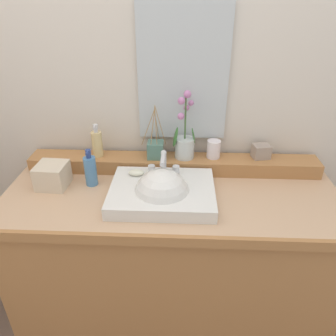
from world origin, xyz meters
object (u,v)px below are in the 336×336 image
object	(u,v)px
trinket_box	(261,151)
lotion_bottle	(91,170)
potted_plant	(185,141)
sink_basin	(162,195)
soap_dispenser	(97,143)
tumbler_cup	(214,149)
tissue_box	(52,175)
reed_diffuser	(156,149)
soap_bar	(136,173)

from	to	relation	value
trinket_box	lotion_bottle	distance (m)	0.81
potted_plant	sink_basin	bearing A→B (deg)	-109.41
soap_dispenser	trinket_box	bearing A→B (deg)	1.17
trinket_box	sink_basin	bearing A→B (deg)	-160.51
tumbler_cup	trinket_box	xyz separation A→B (m)	(0.23, 0.01, -0.01)
sink_basin	tissue_box	distance (m)	0.51
sink_basin	soap_dispenser	bearing A→B (deg)	141.67
tumbler_cup	trinket_box	distance (m)	0.23
trinket_box	lotion_bottle	xyz separation A→B (m)	(-0.79, -0.17, -0.03)
sink_basin	reed_diffuser	size ratio (longest dim) A/B	1.69
soap_bar	potted_plant	size ratio (longest dim) A/B	0.21
soap_dispenser	tumbler_cup	xyz separation A→B (m)	(0.56, 0.01, -0.02)
sink_basin	potted_plant	size ratio (longest dim) A/B	1.34
tissue_box	soap_bar	bearing A→B (deg)	2.70
soap_bar	reed_diffuser	xyz separation A→B (m)	(0.07, 0.15, 0.04)
sink_basin	lotion_bottle	bearing A→B (deg)	161.98
trinket_box	lotion_bottle	bearing A→B (deg)	-179.33
tissue_box	potted_plant	bearing A→B (deg)	16.52
sink_basin	trinket_box	distance (m)	0.54
soap_bar	tumbler_cup	size ratio (longest dim) A/B	0.81
tumbler_cup	lotion_bottle	xyz separation A→B (m)	(-0.56, -0.16, -0.04)
reed_diffuser	tissue_box	bearing A→B (deg)	-159.46
tissue_box	trinket_box	bearing A→B (deg)	11.15
lotion_bottle	soap_dispenser	bearing A→B (deg)	89.68
tumbler_cup	trinket_box	bearing A→B (deg)	1.80
trinket_box	reed_diffuser	bearing A→B (deg)	170.86
soap_dispenser	trinket_box	size ratio (longest dim) A/B	2.04
reed_diffuser	trinket_box	xyz separation A→B (m)	(0.51, 0.02, -0.01)
reed_diffuser	trinket_box	bearing A→B (deg)	2.22
reed_diffuser	trinket_box	size ratio (longest dim) A/B	3.28
sink_basin	trinket_box	xyz separation A→B (m)	(0.46, 0.27, 0.08)
potted_plant	soap_dispenser	world-z (taller)	potted_plant
soap_dispenser	trinket_box	world-z (taller)	soap_dispenser
soap_bar	trinket_box	bearing A→B (deg)	16.39
potted_plant	tumbler_cup	distance (m)	0.15
soap_bar	tissue_box	bearing A→B (deg)	-177.30
sink_basin	potted_plant	xyz separation A→B (m)	(0.09, 0.26, 0.13)
soap_bar	potted_plant	world-z (taller)	potted_plant
tumbler_cup	tissue_box	xyz separation A→B (m)	(-0.73, -0.18, -0.06)
sink_basin	tumbler_cup	xyz separation A→B (m)	(0.23, 0.27, 0.09)
soap_dispenser	tumbler_cup	bearing A→B (deg)	0.91
tissue_box	reed_diffuser	bearing A→B (deg)	20.54
potted_plant	soap_dispenser	bearing A→B (deg)	-179.70
tumbler_cup	reed_diffuser	bearing A→B (deg)	-177.44
soap_dispenser	trinket_box	distance (m)	0.79
soap_dispenser	trinket_box	xyz separation A→B (m)	(0.79, 0.02, -0.03)
reed_diffuser	soap_dispenser	bearing A→B (deg)	179.27
lotion_bottle	tissue_box	distance (m)	0.17
tumbler_cup	lotion_bottle	distance (m)	0.58
potted_plant	tumbler_cup	bearing A→B (deg)	2.74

